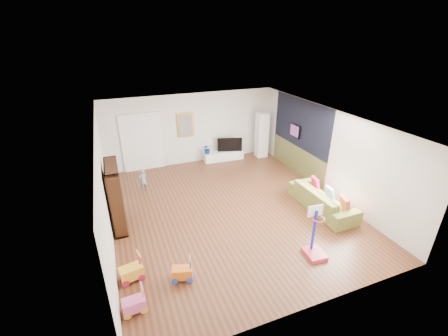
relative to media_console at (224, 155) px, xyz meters
name	(u,v)px	position (x,y,z in m)	size (l,w,h in m)	color
floor	(229,209)	(-1.19, -3.46, -0.19)	(6.50, 7.50, 0.00)	brown
ceiling	(230,119)	(-1.19, -3.46, 2.51)	(6.50, 7.50, 0.00)	white
wall_back	(192,129)	(-1.19, 0.29, 1.16)	(6.50, 0.00, 2.70)	silver
wall_front	(313,253)	(-1.19, -7.21, 1.16)	(6.50, 0.00, 2.70)	white
wall_left	(104,188)	(-4.44, -3.46, 1.16)	(0.00, 7.50, 2.70)	silver
wall_right	(325,151)	(2.06, -3.46, 1.16)	(0.00, 7.50, 2.70)	white
navy_accent	(301,124)	(2.04, -2.06, 1.66)	(0.01, 3.20, 1.70)	black
olive_wainscot	(297,160)	(2.04, -2.06, 0.31)	(0.01, 3.20, 1.00)	brown
doorway	(142,143)	(-3.09, 0.25, 0.86)	(1.45, 0.06, 2.10)	white
painting_back	(185,125)	(-1.44, 0.25, 1.36)	(0.62, 0.06, 0.92)	gold
artwork_right	(295,131)	(1.98, -1.86, 1.36)	(0.04, 0.56, 0.46)	#7F3F8C
media_console	(224,155)	(0.00, 0.00, 0.00)	(1.59, 0.40, 0.37)	white
tall_cabinet	(262,135)	(1.59, -0.18, 0.73)	(0.43, 0.43, 1.84)	white
bookshelf	(116,197)	(-4.23, -3.15, 0.70)	(0.32, 1.22, 1.78)	#32190B
sofa	(323,199)	(1.33, -4.47, 0.14)	(2.22, 0.87, 0.65)	olive
basketball_hoop	(318,233)	(-0.10, -6.05, 0.44)	(0.43, 0.52, 1.26)	#CA2F42
ride_on_yellow	(131,268)	(-4.14, -5.26, 0.12)	(0.47, 0.29, 0.62)	gold
ride_on_orange	(182,269)	(-3.15, -5.64, 0.10)	(0.42, 0.26, 0.56)	orange
ride_on_pink	(133,300)	(-4.18, -6.09, 0.09)	(0.42, 0.26, 0.56)	#D855A9
child	(143,180)	(-3.37, -1.48, 0.21)	(0.29, 0.19, 0.79)	slate
tv	(230,144)	(0.25, 0.00, 0.47)	(0.98, 0.13, 0.56)	black
vase_plant	(207,149)	(-0.69, -0.01, 0.39)	(0.36, 0.31, 0.40)	navy
pillow_left	(345,204)	(1.51, -5.14, 0.33)	(0.11, 0.41, 0.41)	#B24928
pillow_center	(330,193)	(1.55, -4.49, 0.33)	(0.09, 0.34, 0.34)	silver
pillow_right	(315,182)	(1.55, -3.81, 0.33)	(0.09, 0.35, 0.35)	#B61340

